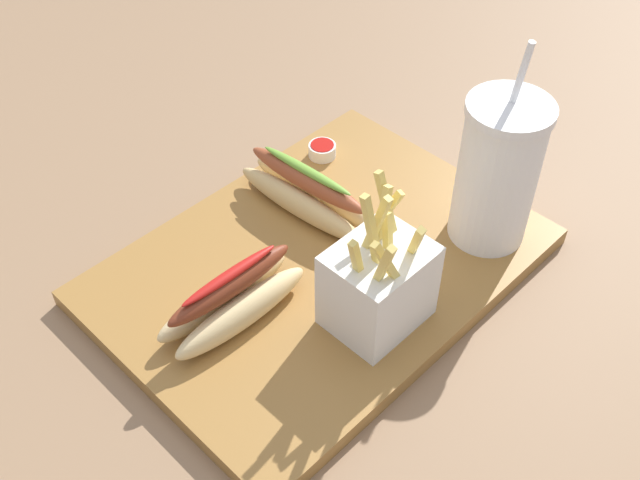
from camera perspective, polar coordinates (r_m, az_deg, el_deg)
name	(u,v)px	position (r m, az deg, el deg)	size (l,w,h in m)	color
ground_plane	(320,279)	(0.84, 0.00, -2.91)	(2.40, 2.40, 0.02)	#8C6B4C
food_tray	(320,266)	(0.82, 0.00, -1.97)	(0.46, 0.33, 0.02)	olive
soda_cup	(497,172)	(0.81, 13.17, 4.96)	(0.09, 0.09, 0.24)	white
fries_basket	(378,284)	(0.73, 4.40, -3.29)	(0.09, 0.08, 0.17)	white
hot_dog_1	(307,193)	(0.86, -0.99, 3.55)	(0.06, 0.18, 0.06)	#DBB775
hot_dog_2	(232,299)	(0.75, -6.58, -4.43)	(0.16, 0.06, 0.06)	#E5C689
ketchup_cup_1	(322,150)	(0.94, 0.17, 6.80)	(0.03, 0.03, 0.02)	white
ketchup_cup_2	(387,252)	(0.81, 5.03, -0.92)	(0.03, 0.03, 0.02)	white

